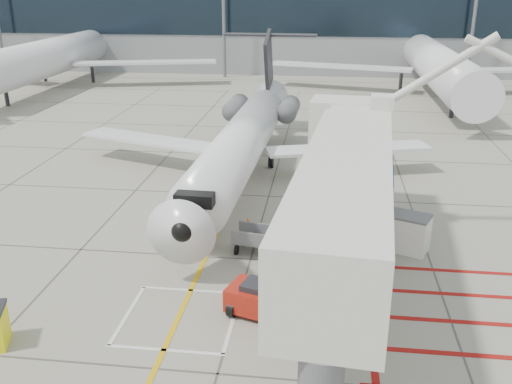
# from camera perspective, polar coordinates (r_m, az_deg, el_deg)

# --- Properties ---
(ground_plane) EXTENTS (260.00, 260.00, 0.00)m
(ground_plane) POSITION_cam_1_polar(r_m,az_deg,el_deg) (22.38, -1.93, -11.42)
(ground_plane) COLOR gray
(ground_plane) RESTS_ON ground
(regional_jet) EXTENTS (25.14, 31.24, 7.98)m
(regional_jet) POSITION_cam_1_polar(r_m,az_deg,el_deg) (32.36, -2.26, 6.48)
(regional_jet) COLOR white
(regional_jet) RESTS_ON ground_plane
(jet_bridge) EXTENTS (11.50, 21.24, 8.18)m
(jet_bridge) POSITION_cam_1_polar(r_m,az_deg,el_deg) (20.43, 8.81, -2.01)
(jet_bridge) COLOR silver
(jet_bridge) RESTS_ON ground_plane
(pushback_tug) EXTENTS (2.71, 2.12, 1.38)m
(pushback_tug) POSITION_cam_1_polar(r_m,az_deg,el_deg) (21.59, 0.42, -10.55)
(pushback_tug) COLOR #A91D10
(pushback_tug) RESTS_ON ground_plane
(baggage_cart) EXTENTS (2.17, 1.56, 1.26)m
(baggage_cart) POSITION_cam_1_polar(r_m,az_deg,el_deg) (26.21, -0.00, -4.79)
(baggage_cart) COLOR slate
(baggage_cart) RESTS_ON ground_plane
(ground_power_unit) EXTENTS (2.54, 2.05, 1.75)m
(ground_power_unit) POSITION_cam_1_polar(r_m,az_deg,el_deg) (27.28, 14.59, -3.87)
(ground_power_unit) COLOR white
(ground_power_unit) RESTS_ON ground_plane
(cone_nose) EXTENTS (0.34, 0.34, 0.48)m
(cone_nose) POSITION_cam_1_polar(r_m,az_deg,el_deg) (28.06, -6.54, -4.03)
(cone_nose) COLOR #F0520C
(cone_nose) RESTS_ON ground_plane
(cone_side) EXTENTS (0.36, 0.36, 0.51)m
(cone_side) POSITION_cam_1_polar(r_m,az_deg,el_deg) (29.01, -0.82, -3.01)
(cone_side) COLOR #FF610D
(cone_side) RESTS_ON ground_plane
(terminal_building) EXTENTS (180.00, 28.00, 14.00)m
(terminal_building) POSITION_cam_1_polar(r_m,az_deg,el_deg) (89.14, 12.06, 17.01)
(terminal_building) COLOR gray
(terminal_building) RESTS_ON ground_plane
(terminal_glass_band) EXTENTS (180.00, 0.10, 6.00)m
(terminal_glass_band) POSITION_cam_1_polar(r_m,az_deg,el_deg) (75.11, 12.95, 17.13)
(terminal_glass_band) COLOR black
(terminal_glass_band) RESTS_ON ground_plane
(bg_aircraft_b) EXTENTS (36.71, 40.79, 12.24)m
(bg_aircraft_b) POSITION_cam_1_polar(r_m,az_deg,el_deg) (72.17, -19.38, 14.89)
(bg_aircraft_b) COLOR silver
(bg_aircraft_b) RESTS_ON ground_plane
(bg_aircraft_c) EXTENTS (36.03, 40.03, 12.01)m
(bg_aircraft_c) POSITION_cam_1_polar(r_m,az_deg,el_deg) (65.99, 17.54, 14.56)
(bg_aircraft_c) COLOR silver
(bg_aircraft_c) RESTS_ON ground_plane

